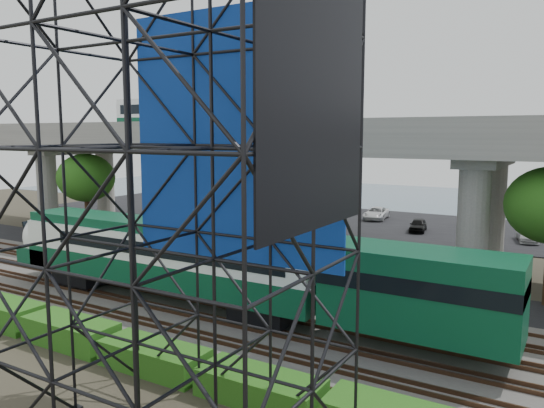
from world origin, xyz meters
The scene contains 13 objects.
ground centered at (0.00, 0.00, 0.00)m, with size 140.00×140.00×0.00m, color #474233.
ballast_bed centered at (0.00, 2.00, 0.10)m, with size 90.00×12.00×0.20m, color slate.
service_road centered at (0.00, 10.50, 0.04)m, with size 90.00×5.00×0.08m, color black.
parking_lot centered at (0.00, 34.00, 0.04)m, with size 90.00×18.00×0.08m, color black.
harbor_water centered at (0.00, 56.00, 0.01)m, with size 140.00×40.00×0.03m, color #415F6C.
rail_tracks centered at (0.00, 2.00, 0.28)m, with size 90.00×9.52×0.16m.
commuter_train centered at (-2.05, 2.00, 2.88)m, with size 29.30×3.06×4.30m.
overpass centered at (-1.09, 16.00, 8.21)m, with size 80.00×12.00×12.40m.
scaffold_tower centered at (5.36, -7.98, 7.47)m, with size 9.36×6.36×15.00m.
hedge_strip centered at (1.01, -4.30, 0.56)m, with size 34.60×1.80×1.20m.
trees centered at (-4.67, 16.17, 5.57)m, with size 40.94×16.94×7.69m.
suv centered at (-5.91, 9.78, 0.75)m, with size 2.21×4.80×1.33m, color black.
parked_cars centered at (0.69, 33.99, 0.69)m, with size 34.27×9.59×1.30m.
Camera 1 is at (15.37, -19.27, 9.38)m, focal length 35.00 mm.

